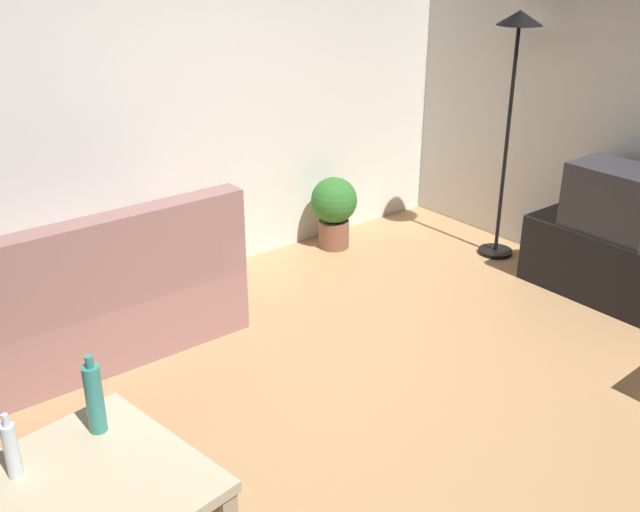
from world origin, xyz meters
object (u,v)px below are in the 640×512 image
torchiere_lamp (514,69)px  bottle_tall (95,398)px  tv_stand (606,264)px  potted_plant (334,207)px  tv (618,200)px  bottle_clear (11,450)px  couch (92,302)px

torchiere_lamp → bottle_tall: torchiere_lamp is taller
tv_stand → potted_plant: 2.02m
tv → bottle_tall: bottle_tall is taller
tv_stand → potted_plant: bearing=26.5°
tv_stand → bottle_clear: size_ratio=4.77×
tv_stand → couch: bearing=63.5°
potted_plant → torchiere_lamp: bearing=-44.4°
tv_stand → tv: bearing=-90.0°
potted_plant → bottle_clear: 3.77m
couch → torchiere_lamp: torchiere_lamp is taller
couch → tv_stand: bearing=153.5°
couch → torchiere_lamp: (3.00, -0.57, 1.11)m
tv → potted_plant: tv is taller
torchiere_lamp → bottle_clear: bearing=-162.2°
couch → bottle_tall: bearing=69.7°
couch → torchiere_lamp: bearing=169.2°
potted_plant → couch: bearing=-171.5°
bottle_clear → bottle_tall: (0.30, 0.06, 0.03)m
tv_stand → bottle_tall: (-3.66, -0.29, 0.65)m
torchiere_lamp → potted_plant: size_ratio=3.18×
tv_stand → potted_plant: (-0.90, 1.81, 0.09)m
potted_plant → bottle_tall: size_ratio=1.95×
couch → bottle_clear: bearing=62.6°
tv_stand → tv: tv is taller
couch → potted_plant: size_ratio=3.00×
potted_plant → bottle_clear: bottle_clear is taller
tv → bottle_clear: bearing=95.0°
tv_stand → potted_plant: size_ratio=1.93×
tv → torchiere_lamp: size_ratio=0.33×
torchiere_lamp → potted_plant: (-0.90, 0.88, -1.08)m
torchiere_lamp → bottle_clear: torchiere_lamp is taller
tv → couch: bearing=63.5°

